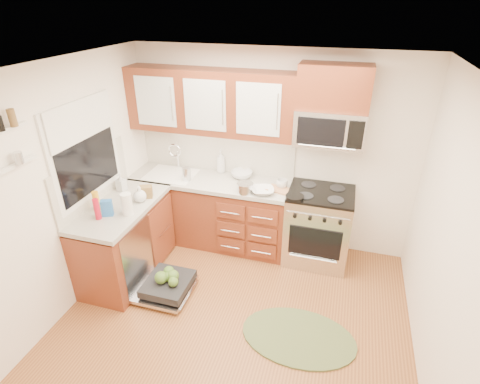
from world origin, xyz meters
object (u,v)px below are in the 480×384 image
(microwave, at_px, (330,127))
(rug, at_px, (298,337))
(bowl_a, at_px, (263,191))
(paper_towel_roll, at_px, (127,204))
(sink, at_px, (172,183))
(bowl_b, at_px, (242,174))
(skillet, at_px, (295,197))
(range, at_px, (318,226))
(cutting_board, at_px, (279,190))
(upper_cabinets, at_px, (210,102))
(stock_pot, at_px, (245,188))
(cup, at_px, (282,184))
(dishwasher, at_px, (165,286))

(microwave, distance_m, rug, 2.23)
(bowl_a, bearing_deg, microwave, 24.24)
(rug, xyz_separation_m, paper_towel_roll, (-1.92, 0.29, 1.04))
(sink, relative_size, bowl_b, 2.28)
(sink, relative_size, skillet, 2.96)
(range, relative_size, cutting_board, 3.42)
(upper_cabinets, distance_m, skillet, 1.50)
(skillet, height_order, stock_pot, stock_pot)
(rug, relative_size, paper_towel_roll, 4.60)
(range, xyz_separation_m, cutting_board, (-0.50, -0.05, 0.46))
(range, distance_m, skillet, 0.62)
(bowl_a, height_order, cup, cup)
(bowl_a, xyz_separation_m, cup, (0.19, 0.21, 0.02))
(range, relative_size, dishwasher, 1.36)
(range, bearing_deg, cup, 176.84)
(dishwasher, height_order, paper_towel_roll, paper_towel_roll)
(range, distance_m, bowl_b, 1.15)
(range, relative_size, bowl_b, 3.49)
(skillet, bearing_deg, bowl_a, 169.73)
(upper_cabinets, bearing_deg, range, -5.89)
(skillet, height_order, cup, cup)
(sink, distance_m, rug, 2.47)
(dishwasher, height_order, bowl_a, bowl_a)
(dishwasher, xyz_separation_m, bowl_a, (0.87, 0.95, 0.86))
(microwave, bearing_deg, skillet, -127.12)
(skillet, bearing_deg, cup, 125.88)
(sink, bearing_deg, bowl_a, -7.66)
(upper_cabinets, distance_m, bowl_a, 1.22)
(upper_cabinets, height_order, cutting_board, upper_cabinets)
(dishwasher, xyz_separation_m, paper_towel_roll, (-0.39, 0.09, 0.95))
(stock_pot, bearing_deg, cup, 30.99)
(microwave, bearing_deg, stock_pot, -159.31)
(upper_cabinets, relative_size, cup, 14.75)
(microwave, bearing_deg, range, -90.00)
(paper_towel_roll, bearing_deg, cup, 36.43)
(rug, distance_m, bowl_a, 1.63)
(skillet, xyz_separation_m, stock_pot, (-0.59, 0.04, 0.01))
(stock_pot, bearing_deg, bowl_b, 111.65)
(rug, xyz_separation_m, bowl_b, (-1.02, 1.50, 0.96))
(upper_cabinets, relative_size, stock_pot, 10.37)
(rug, relative_size, cup, 8.09)
(sink, relative_size, dishwasher, 0.89)
(upper_cabinets, height_order, bowl_a, upper_cabinets)
(paper_towel_roll, distance_m, cup, 1.80)
(cutting_board, relative_size, cup, 2.00)
(stock_pot, xyz_separation_m, bowl_a, (0.21, 0.03, -0.03))
(sink, bearing_deg, upper_cabinets, 16.45)
(upper_cabinets, xyz_separation_m, bowl_b, (0.38, 0.03, -0.91))
(range, relative_size, rug, 0.85)
(microwave, bearing_deg, cutting_board, -161.35)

